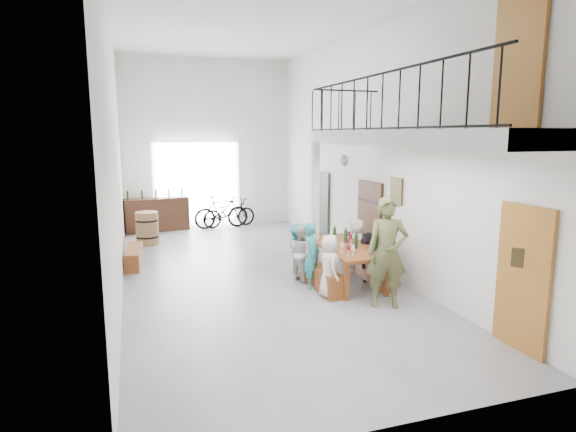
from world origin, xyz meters
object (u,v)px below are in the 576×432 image
object	(u,v)px
bench_inner	(317,275)
host_standing	(387,253)
side_bench	(134,257)
bicycle_near	(229,213)
oak_barrel	(147,228)
serving_counter	(157,214)
tasting_table	(346,249)

from	to	relation	value
bench_inner	host_standing	world-z (taller)	host_standing
side_bench	bicycle_near	distance (m)	5.07
oak_barrel	serving_counter	distance (m)	1.99
oak_barrel	bicycle_near	distance (m)	3.27
tasting_table	side_bench	world-z (taller)	tasting_table
side_bench	serving_counter	bearing A→B (deg)	79.70
side_bench	host_standing	distance (m)	6.09
tasting_table	serving_counter	distance (m)	7.70
side_bench	oak_barrel	distance (m)	2.22
side_bench	bicycle_near	size ratio (longest dim) A/B	0.82
tasting_table	bench_inner	world-z (taller)	tasting_table
oak_barrel	host_standing	xyz separation A→B (m)	(3.88, -6.45, 0.53)
side_bench	serving_counter	size ratio (longest dim) A/B	0.75
bicycle_near	oak_barrel	bearing A→B (deg)	113.30
bench_inner	serving_counter	bearing A→B (deg)	110.25
host_standing	bicycle_near	size ratio (longest dim) A/B	1.08
oak_barrel	host_standing	bearing A→B (deg)	-58.96
tasting_table	side_bench	distance (m)	5.04
tasting_table	bicycle_near	distance (m)	6.89
side_bench	bench_inner	bearing A→B (deg)	-38.56
tasting_table	host_standing	bearing A→B (deg)	-84.14
bicycle_near	tasting_table	bearing A→B (deg)	177.95
serving_counter	host_standing	xyz separation A→B (m)	(3.52, -8.41, 0.46)
host_standing	bicycle_near	bearing A→B (deg)	120.09
serving_counter	bicycle_near	distance (m)	2.33
oak_barrel	bicycle_near	bearing A→B (deg)	34.48
tasting_table	oak_barrel	distance (m)	6.23
side_bench	tasting_table	bearing A→B (deg)	-33.59
side_bench	serving_counter	world-z (taller)	serving_counter
side_bench	serving_counter	xyz separation A→B (m)	(0.75, 4.13, 0.32)
tasting_table	side_bench	xyz separation A→B (m)	(-4.17, 2.77, -0.50)
bench_inner	oak_barrel	bearing A→B (deg)	120.66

